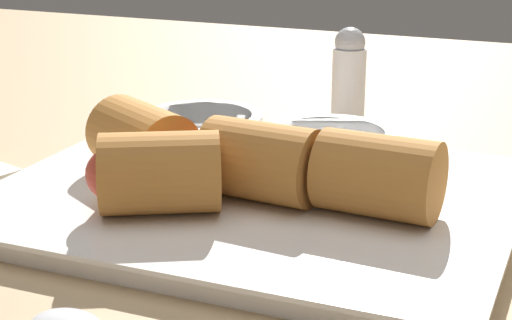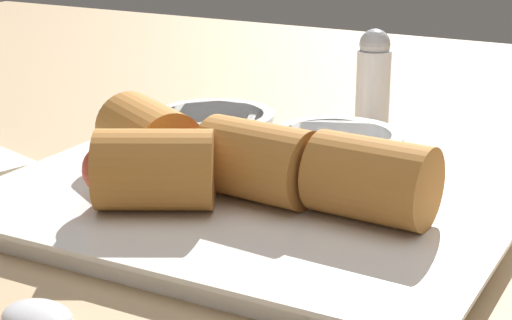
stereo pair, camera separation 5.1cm
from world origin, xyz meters
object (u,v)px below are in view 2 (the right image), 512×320
object	(u,v)px
dipping_bowl_near	(338,151)
salt_shaker	(373,79)
serving_plate	(256,200)
dipping_bowl_far	(214,129)

from	to	relation	value
dipping_bowl_near	salt_shaker	xyz separation A→B (cm)	(-3.71, 16.31, 1.32)
serving_plate	salt_shaker	xyz separation A→B (cm)	(-0.52, 22.03, 3.54)
dipping_bowl_far	salt_shaker	size ratio (longest dim) A/B	1.04
salt_shaker	dipping_bowl_far	bearing A→B (deg)	-111.88
serving_plate	salt_shaker	world-z (taller)	salt_shaker
dipping_bowl_far	serving_plate	bearing A→B (deg)	-42.30
dipping_bowl_far	dipping_bowl_near	bearing A→B (deg)	-3.00
dipping_bowl_near	salt_shaker	bearing A→B (deg)	102.81
serving_plate	dipping_bowl_near	size ratio (longest dim) A/B	3.66
serving_plate	dipping_bowl_far	distance (cm)	9.53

